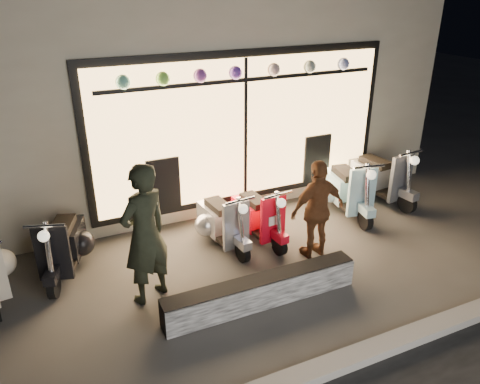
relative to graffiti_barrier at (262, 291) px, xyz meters
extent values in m
plane|color=#383533|center=(0.17, 0.65, -0.20)|extent=(40.00, 40.00, 0.00)
cube|color=slate|center=(0.17, -1.35, -0.14)|extent=(40.00, 0.25, 0.12)
cube|color=beige|center=(0.17, 5.65, 1.80)|extent=(10.00, 6.00, 4.00)
cube|color=black|center=(0.97, 2.63, 1.35)|extent=(5.45, 0.06, 2.65)
cube|color=#FFBF6B|center=(0.97, 2.59, 1.35)|extent=(5.20, 0.04, 2.40)
cube|color=black|center=(0.97, 2.55, 2.20)|extent=(4.90, 0.06, 0.06)
cube|color=black|center=(0.00, 0.00, 0.00)|extent=(2.67, 0.28, 0.40)
cylinder|color=black|center=(0.20, 1.03, -0.04)|extent=(0.13, 0.33, 0.32)
cylinder|color=black|center=(0.11, 1.96, -0.04)|extent=(0.14, 0.33, 0.32)
cube|color=#BDBDC2|center=(0.18, 1.22, 0.32)|extent=(0.44, 0.11, 0.77)
cube|color=#BDBDC2|center=(0.12, 1.86, 0.16)|extent=(0.46, 0.69, 0.43)
cube|color=black|center=(0.13, 1.77, 0.42)|extent=(0.31, 0.55, 0.11)
sphere|color=#FFF2CC|center=(0.21, 1.02, 0.69)|extent=(0.15, 0.15, 0.14)
cylinder|color=black|center=(0.80, 0.97, -0.04)|extent=(0.12, 0.33, 0.32)
cylinder|color=black|center=(0.71, 1.90, -0.04)|extent=(0.14, 0.33, 0.32)
cube|color=red|center=(0.78, 1.17, 0.32)|extent=(0.43, 0.11, 0.77)
cube|color=red|center=(0.72, 1.81, 0.16)|extent=(0.46, 0.69, 0.43)
cube|color=black|center=(0.73, 1.72, 0.42)|extent=(0.31, 0.55, 0.11)
sphere|color=#FFF2CC|center=(0.80, 0.96, 0.69)|extent=(0.15, 0.15, 0.14)
cylinder|color=black|center=(-2.45, 1.29, -0.03)|extent=(0.20, 0.35, 0.34)
cylinder|color=black|center=(-2.13, 2.22, -0.03)|extent=(0.22, 0.36, 0.34)
cube|color=black|center=(-2.39, 1.48, 0.35)|extent=(0.45, 0.21, 0.81)
cube|color=black|center=(-2.17, 2.13, 0.18)|extent=(0.62, 0.79, 0.45)
cube|color=black|center=(-2.20, 2.04, 0.45)|extent=(0.44, 0.61, 0.12)
sphere|color=#FFF2CC|center=(-2.46, 1.28, 0.74)|extent=(0.19, 0.19, 0.15)
cylinder|color=black|center=(2.53, 1.07, -0.02)|extent=(0.17, 0.37, 0.36)
cylinder|color=black|center=(2.71, 2.12, -0.02)|extent=(0.19, 0.38, 0.36)
cube|color=#9CCFDE|center=(2.57, 1.29, 0.39)|extent=(0.49, 0.16, 0.87)
cube|color=#9CCFDE|center=(2.69, 2.01, 0.20)|extent=(0.57, 0.81, 0.49)
cube|color=black|center=(2.67, 1.91, 0.50)|extent=(0.39, 0.63, 0.13)
sphere|color=#FFF2CC|center=(2.53, 1.06, 0.80)|extent=(0.18, 0.18, 0.16)
cylinder|color=black|center=(3.62, 1.26, -0.02)|extent=(0.15, 0.37, 0.36)
cylinder|color=black|center=(3.49, 2.33, -0.02)|extent=(0.17, 0.38, 0.36)
cube|color=slate|center=(3.59, 1.49, 0.40)|extent=(0.50, 0.13, 0.88)
cube|color=slate|center=(3.50, 2.22, 0.21)|extent=(0.54, 0.80, 0.49)
cube|color=black|center=(3.51, 2.11, 0.51)|extent=(0.37, 0.63, 0.13)
sphere|color=#FFF2CC|center=(3.62, 1.25, 0.82)|extent=(0.18, 0.18, 0.16)
imported|color=black|center=(-1.29, 0.76, 0.76)|extent=(0.83, 0.71, 1.91)
imported|color=brown|center=(1.30, 0.75, 0.57)|extent=(0.92, 0.42, 1.55)
camera|label=1|loc=(-2.34, -4.43, 3.69)|focal=35.00mm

